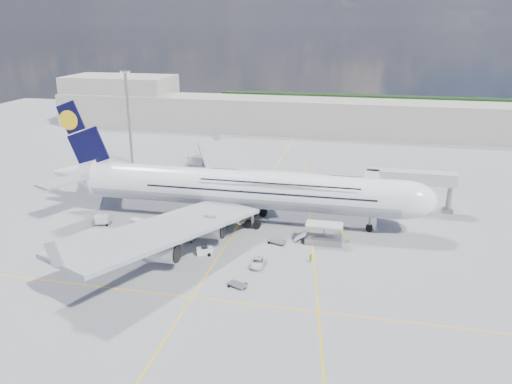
% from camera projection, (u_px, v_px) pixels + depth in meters
% --- Properties ---
extents(ground, '(300.00, 300.00, 0.00)m').
position_uv_depth(ground, '(228.00, 241.00, 90.44)').
color(ground, gray).
rests_on(ground, ground).
extents(taxi_line_main, '(0.25, 220.00, 0.01)m').
position_uv_depth(taxi_line_main, '(228.00, 241.00, 90.44)').
color(taxi_line_main, yellow).
rests_on(taxi_line_main, ground).
extents(taxi_line_cross, '(120.00, 0.25, 0.01)m').
position_uv_depth(taxi_line_cross, '(192.00, 297.00, 71.94)').
color(taxi_line_cross, yellow).
rests_on(taxi_line_cross, ground).
extents(taxi_line_diag, '(14.16, 99.06, 0.01)m').
position_uv_depth(taxi_line_diag, '(311.00, 226.00, 96.91)').
color(taxi_line_diag, yellow).
rests_on(taxi_line_diag, ground).
extents(airliner, '(77.26, 79.15, 23.71)m').
position_uv_depth(airliner, '(242.00, 188.00, 97.41)').
color(airliner, white).
rests_on(airliner, ground).
extents(jet_bridge, '(18.80, 12.10, 8.50)m').
position_uv_depth(jet_bridge, '(395.00, 181.00, 101.66)').
color(jet_bridge, '#B7B7BC').
rests_on(jet_bridge, ground).
extents(cargo_loader, '(8.53, 3.20, 3.67)m').
position_uv_depth(cargo_loader, '(323.00, 236.00, 89.37)').
color(cargo_loader, silver).
rests_on(cargo_loader, ground).
extents(light_mast, '(3.00, 0.70, 25.50)m').
position_uv_depth(light_mast, '(129.00, 117.00, 135.74)').
color(light_mast, gray).
rests_on(light_mast, ground).
extents(terminal, '(180.00, 16.00, 12.00)m').
position_uv_depth(terminal, '(298.00, 116.00, 176.37)').
color(terminal, '#B2AD9E').
rests_on(terminal, ground).
extents(hangar, '(40.00, 22.00, 18.00)m').
position_uv_depth(hangar, '(121.00, 99.00, 193.93)').
color(hangar, '#B2AD9E').
rests_on(hangar, ground).
extents(tree_line, '(160.00, 6.00, 8.00)m').
position_uv_depth(tree_line, '(406.00, 106.00, 210.69)').
color(tree_line, '#193814').
rests_on(tree_line, ground).
extents(dolly_row_a, '(3.43, 2.61, 1.93)m').
position_uv_depth(dolly_row_a, '(137.00, 223.00, 95.60)').
color(dolly_row_a, gray).
rests_on(dolly_row_a, ground).
extents(dolly_row_b, '(3.15, 2.08, 0.43)m').
position_uv_depth(dolly_row_b, '(156.00, 252.00, 85.18)').
color(dolly_row_b, gray).
rests_on(dolly_row_b, ground).
extents(dolly_row_c, '(2.83, 1.52, 0.41)m').
position_uv_depth(dolly_row_c, '(186.00, 239.00, 90.42)').
color(dolly_row_c, gray).
rests_on(dolly_row_c, ground).
extents(dolly_back, '(3.62, 2.63, 2.06)m').
position_uv_depth(dolly_back, '(102.00, 219.00, 97.42)').
color(dolly_back, gray).
rests_on(dolly_back, ground).
extents(dolly_nose_far, '(3.37, 2.68, 0.44)m').
position_uv_depth(dolly_nose_far, '(237.00, 284.00, 74.81)').
color(dolly_nose_far, gray).
rests_on(dolly_nose_far, ground).
extents(dolly_nose_near, '(3.54, 2.59, 0.46)m').
position_uv_depth(dolly_nose_near, '(276.00, 241.00, 89.44)').
color(dolly_nose_near, gray).
rests_on(dolly_nose_near, ground).
extents(baggage_tug, '(2.96, 2.23, 1.68)m').
position_uv_depth(baggage_tug, '(205.00, 251.00, 84.89)').
color(baggage_tug, silver).
rests_on(baggage_tug, ground).
extents(catering_truck_inner, '(6.14, 3.49, 3.44)m').
position_uv_depth(catering_truck_inner, '(202.00, 188.00, 114.35)').
color(catering_truck_inner, gray).
rests_on(catering_truck_inner, ground).
extents(catering_truck_outer, '(6.81, 3.93, 3.81)m').
position_uv_depth(catering_truck_outer, '(200.00, 164.00, 132.93)').
color(catering_truck_outer, gray).
rests_on(catering_truck_outer, ground).
extents(service_van, '(2.36, 4.54, 1.22)m').
position_uv_depth(service_van, '(258.00, 262.00, 81.04)').
color(service_van, white).
rests_on(service_van, ground).
extents(crew_nose, '(0.64, 0.66, 1.53)m').
position_uv_depth(crew_nose, '(348.00, 239.00, 89.50)').
color(crew_nose, '#B7E418').
rests_on(crew_nose, ground).
extents(crew_loader, '(0.88, 0.78, 1.51)m').
position_uv_depth(crew_loader, '(311.00, 258.00, 82.17)').
color(crew_loader, '#99E017').
rests_on(crew_loader, ground).
extents(crew_wing, '(0.49, 0.93, 1.52)m').
position_uv_depth(crew_wing, '(178.00, 253.00, 83.99)').
color(crew_wing, '#C0FF1A').
rests_on(crew_wing, ground).
extents(crew_van, '(0.65, 0.93, 1.80)m').
position_uv_depth(crew_van, '(342.00, 230.00, 92.96)').
color(crew_van, '#CEEF19').
rests_on(crew_van, ground).
extents(crew_tug, '(1.19, 0.70, 1.82)m').
position_uv_depth(crew_tug, '(181.00, 240.00, 88.48)').
color(crew_tug, '#BDDE17').
rests_on(crew_tug, ground).
extents(cone_nose, '(0.42, 0.42, 0.53)m').
position_uv_depth(cone_nose, '(400.00, 228.00, 95.40)').
color(cone_nose, '#F8520D').
rests_on(cone_nose, ground).
extents(cone_wing_left_inner, '(0.40, 0.40, 0.52)m').
position_uv_depth(cone_wing_left_inner, '(219.00, 201.00, 110.06)').
color(cone_wing_left_inner, '#F8520D').
rests_on(cone_wing_left_inner, ground).
extents(cone_wing_left_outer, '(0.46, 0.46, 0.58)m').
position_uv_depth(cone_wing_left_outer, '(211.00, 183.00, 121.69)').
color(cone_wing_left_outer, '#F8520D').
rests_on(cone_wing_left_outer, ground).
extents(cone_wing_right_inner, '(0.44, 0.44, 0.56)m').
position_uv_depth(cone_wing_right_inner, '(148.00, 249.00, 86.77)').
color(cone_wing_right_inner, '#F8520D').
rests_on(cone_wing_right_inner, ground).
extents(cone_wing_right_outer, '(0.46, 0.46, 0.58)m').
position_uv_depth(cone_wing_right_outer, '(90.00, 267.00, 80.19)').
color(cone_wing_right_outer, '#F8520D').
rests_on(cone_wing_right_outer, ground).
extents(cone_tail, '(0.45, 0.45, 0.57)m').
position_uv_depth(cone_tail, '(113.00, 196.00, 112.83)').
color(cone_tail, '#F8520D').
rests_on(cone_tail, ground).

